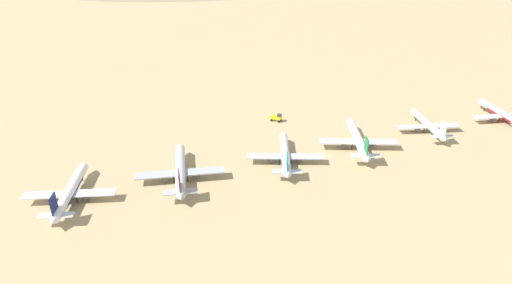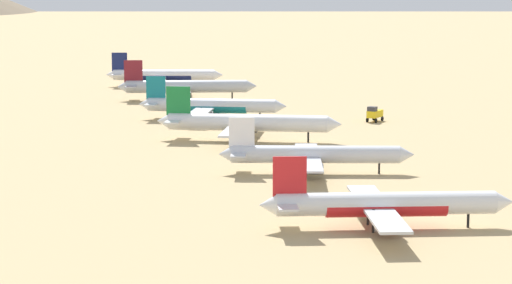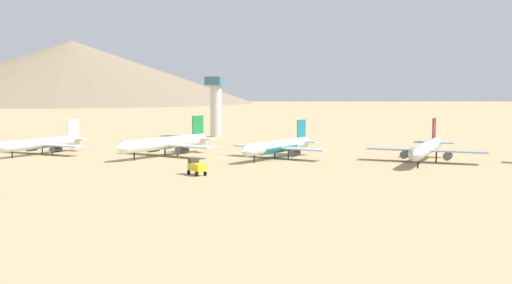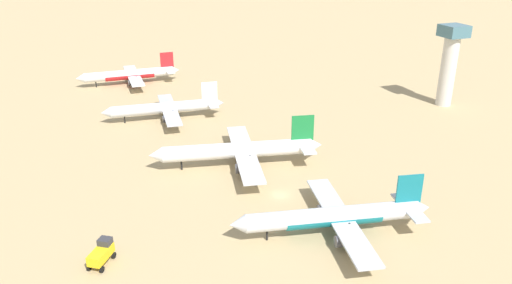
% 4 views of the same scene
% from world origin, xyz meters
% --- Properties ---
extents(ground_plane, '(1800.00, 1800.00, 0.00)m').
position_xyz_m(ground_plane, '(0.00, 0.00, 0.00)').
color(ground_plane, tan).
extents(parked_jet_0, '(37.07, 30.04, 10.71)m').
position_xyz_m(parked_jet_0, '(18.15, -97.00, 3.56)').
color(parked_jet_0, silver).
rests_on(parked_jet_0, ground).
extents(parked_jet_1, '(36.11, 29.39, 10.41)m').
position_xyz_m(parked_jet_1, '(13.30, -54.97, 3.50)').
color(parked_jet_1, silver).
rests_on(parked_jet_1, ground).
extents(parked_jet_2, '(40.81, 33.45, 11.84)m').
position_xyz_m(parked_jet_2, '(3.28, -16.67, 3.99)').
color(parked_jet_2, silver).
rests_on(parked_jet_2, ground).
extents(parked_jet_3, '(37.51, 30.72, 10.87)m').
position_xyz_m(parked_jet_3, '(-3.46, 16.83, 3.62)').
color(parked_jet_3, silver).
rests_on(parked_jet_3, ground).
extents(parked_jet_4, '(40.62, 32.92, 11.73)m').
position_xyz_m(parked_jet_4, '(-9.57, 58.28, 3.95)').
color(parked_jet_4, '#B2B7C1').
rests_on(parked_jet_4, ground).
extents(parked_jet_5, '(38.34, 31.22, 11.05)m').
position_xyz_m(parked_jet_5, '(-16.51, 95.76, 3.68)').
color(parked_jet_5, white).
rests_on(parked_jet_5, ground).
extents(service_truck, '(5.02, 5.67, 3.90)m').
position_xyz_m(service_truck, '(37.11, 11.12, 2.08)').
color(service_truck, yellow).
rests_on(service_truck, ground).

